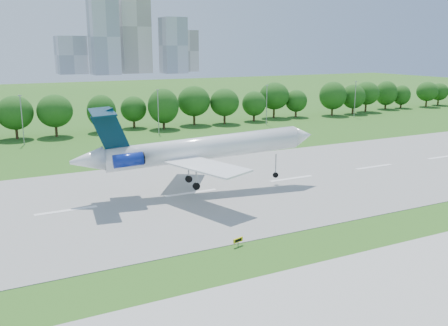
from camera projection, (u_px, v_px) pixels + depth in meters
ground at (273, 246)px, 60.67m from camera, size 600.00×600.00×0.00m
runway at (191, 193)px, 82.32m from camera, size 400.00×45.00×0.08m
taxiway at (380, 315)px, 45.07m from camera, size 400.00×23.00×0.08m
tree_line at (95, 110)px, 138.96m from camera, size 288.40×8.40×10.40m
light_poles at (94, 115)px, 129.15m from camera, size 175.90×0.25×12.19m
skyline at (129, 38)px, 436.55m from camera, size 127.00×52.00×80.00m
airliner at (193, 149)px, 81.12m from camera, size 41.22×29.72×13.50m
taxi_sign_centre at (238, 240)px, 60.41m from camera, size 1.49×0.61×1.06m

